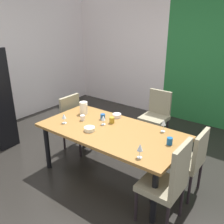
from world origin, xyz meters
TOP-DOWN VIEW (x-y plane):
  - ground_plane at (0.00, 0.00)m, footprint 5.29×5.36m
  - back_panel_interior at (-1.38, 2.63)m, footprint 2.54×0.10m
  - dining_table at (0.38, -0.05)m, footprint 1.99×1.00m
  - chair_right_far at (1.38, 0.27)m, footprint 0.44×0.44m
  - chair_left_far at (-0.62, 0.27)m, footprint 0.45×0.44m
  - chair_right_near at (1.39, -0.36)m, footprint 0.44×0.44m
  - chair_head_far at (0.36, 1.35)m, footprint 0.44×0.45m
  - wine_glass_near_window at (1.05, -0.41)m, footprint 0.07×0.07m
  - wine_glass_right at (0.19, 0.02)m, footprint 0.06×0.06m
  - wine_glass_corner at (-0.29, -0.27)m, footprint 0.07×0.07m
  - wine_glass_east at (0.97, 0.33)m, footprint 0.06×0.06m
  - serving_bowl_rear at (0.19, 0.35)m, footprint 0.13×0.13m
  - serving_bowl_north at (0.17, -0.25)m, footprint 0.15×0.15m
  - cup_near_shelf at (1.19, 0.05)m, footprint 0.07×0.07m
  - cup_front at (-0.14, -0.04)m, footprint 0.07×0.07m
  - cup_south at (0.26, 0.14)m, footprint 0.07×0.07m
  - cup_left at (0.07, 0.16)m, footprint 0.07×0.07m
  - pitcher_center at (-0.31, 0.16)m, footprint 0.14×0.12m

SIDE VIEW (x-z plane):
  - ground_plane at x=0.00m, z-range -0.02..0.00m
  - chair_right_far at x=1.38m, z-range 0.06..0.98m
  - chair_left_far at x=-0.62m, z-range 0.06..0.99m
  - chair_head_far at x=0.36m, z-range 0.06..1.00m
  - chair_right_near at x=1.39m, z-range 0.04..1.08m
  - dining_table at x=0.38m, z-range 0.30..1.05m
  - serving_bowl_north at x=0.17m, z-range 0.75..0.80m
  - serving_bowl_rear at x=0.19m, z-range 0.75..0.81m
  - cup_front at x=-0.14m, z-range 0.75..0.83m
  - cup_left at x=0.07m, z-range 0.75..0.83m
  - cup_south at x=0.26m, z-range 0.75..0.84m
  - cup_near_shelf at x=1.19m, z-range 0.75..0.84m
  - wine_glass_right at x=0.19m, z-range 0.78..0.92m
  - pitcher_center at x=-0.31m, z-range 0.75..0.95m
  - wine_glass_corner at x=-0.29m, z-range 0.78..0.93m
  - wine_glass_near_window at x=1.05m, z-range 0.79..0.96m
  - wine_glass_east at x=0.97m, z-range 0.79..0.97m
  - back_panel_interior at x=-1.38m, z-range 0.00..2.62m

